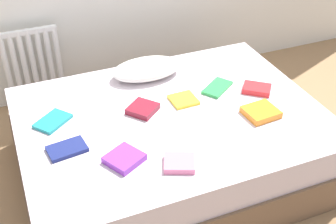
{
  "coord_description": "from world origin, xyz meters",
  "views": [
    {
      "loc": [
        -0.91,
        -2.17,
        2.17
      ],
      "look_at": [
        0.0,
        0.05,
        0.48
      ],
      "focal_mm": 47.23,
      "sensor_mm": 36.0,
      "label": 1
    }
  ],
  "objects": [
    {
      "name": "textbook_navy",
      "position": [
        -0.71,
        -0.12,
        0.51
      ],
      "size": [
        0.24,
        0.17,
        0.02
      ],
      "primitive_type": "cube",
      "rotation": [
        0.0,
        0.0,
        0.13
      ],
      "color": "navy",
      "rests_on": "bed"
    },
    {
      "name": "textbook_yellow",
      "position": [
        0.14,
        0.1,
        0.51
      ],
      "size": [
        0.18,
        0.18,
        0.02
      ],
      "primitive_type": "cube",
      "rotation": [
        0.0,
        0.0,
        0.02
      ],
      "color": "yellow",
      "rests_on": "bed"
    },
    {
      "name": "textbook_orange",
      "position": [
        0.53,
        -0.24,
        0.52
      ],
      "size": [
        0.22,
        0.2,
        0.04
      ],
      "primitive_type": "cube",
      "rotation": [
        0.0,
        0.0,
        0.08
      ],
      "color": "orange",
      "rests_on": "bed"
    },
    {
      "name": "textbook_maroon",
      "position": [
        -0.16,
        0.09,
        0.52
      ],
      "size": [
        0.24,
        0.24,
        0.04
      ],
      "primitive_type": "cube",
      "rotation": [
        0.0,
        0.0,
        0.7
      ],
      "color": "maroon",
      "rests_on": "bed"
    },
    {
      "name": "pillow",
      "position": [
        0.02,
        0.51,
        0.56
      ],
      "size": [
        0.52,
        0.3,
        0.12
      ],
      "primitive_type": "ellipsoid",
      "color": "white",
      "rests_on": "bed"
    },
    {
      "name": "textbook_green",
      "position": [
        0.42,
        0.15,
        0.51
      ],
      "size": [
        0.27,
        0.24,
        0.02
      ],
      "primitive_type": "cube",
      "rotation": [
        0.0,
        0.0,
        0.61
      ],
      "color": "green",
      "rests_on": "bed"
    },
    {
      "name": "textbook_purple",
      "position": [
        -0.42,
        -0.33,
        0.52
      ],
      "size": [
        0.25,
        0.25,
        0.04
      ],
      "primitive_type": "cube",
      "rotation": [
        0.0,
        0.0,
        0.5
      ],
      "color": "purple",
      "rests_on": "bed"
    },
    {
      "name": "textbook_pink",
      "position": [
        -0.15,
        -0.48,
        0.52
      ],
      "size": [
        0.22,
        0.21,
        0.04
      ],
      "primitive_type": "cube",
      "rotation": [
        0.0,
        0.0,
        -0.4
      ],
      "color": "pink",
      "rests_on": "bed"
    },
    {
      "name": "radiator",
      "position": [
        -0.73,
        1.2,
        0.42
      ],
      "size": [
        0.46,
        0.04,
        0.58
      ],
      "color": "white",
      "rests_on": "ground"
    },
    {
      "name": "textbook_red",
      "position": [
        0.66,
        0.02,
        0.52
      ],
      "size": [
        0.24,
        0.23,
        0.04
      ],
      "primitive_type": "cube",
      "rotation": [
        0.0,
        0.0,
        -0.67
      ],
      "color": "red",
      "rests_on": "bed"
    },
    {
      "name": "textbook_teal",
      "position": [
        -0.73,
        0.19,
        0.51
      ],
      "size": [
        0.27,
        0.25,
        0.02
      ],
      "primitive_type": "cube",
      "rotation": [
        0.0,
        0.0,
        0.67
      ],
      "color": "teal",
      "rests_on": "bed"
    },
    {
      "name": "bed",
      "position": [
        0.0,
        0.0,
        0.25
      ],
      "size": [
        2.0,
        1.5,
        0.5
      ],
      "color": "brown",
      "rests_on": "ground"
    },
    {
      "name": "ground_plane",
      "position": [
        0.0,
        0.0,
        0.0
      ],
      "size": [
        8.0,
        8.0,
        0.0
      ],
      "primitive_type": "plane",
      "color": "#93704C"
    }
  ]
}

